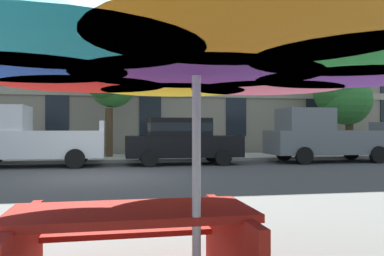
{
  "coord_description": "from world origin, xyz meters",
  "views": [
    {
      "loc": [
        0.56,
        -11.71,
        1.37
      ],
      "look_at": [
        3.36,
        3.2,
        1.4
      ],
      "focal_mm": 37.94,
      "sensor_mm": 36.0,
      "label": 1
    }
  ],
  "objects_px": {
    "pickup_white": "(25,138)",
    "patio_umbrella": "(196,47)",
    "sedan_black": "(182,140)",
    "picnic_table": "(132,246)",
    "street_tree_right": "(344,94)",
    "pickup_gray": "(324,137)",
    "street_tree_middle": "(109,82)"
  },
  "relations": [
    {
      "from": "street_tree_middle",
      "to": "street_tree_right",
      "type": "relative_size",
      "value": 0.99
    },
    {
      "from": "picnic_table",
      "to": "street_tree_right",
      "type": "bearing_deg",
      "value": 54.31
    },
    {
      "from": "pickup_white",
      "to": "patio_umbrella",
      "type": "xyz_separation_m",
      "value": [
        3.75,
        -12.7,
        0.9
      ]
    },
    {
      "from": "pickup_white",
      "to": "street_tree_right",
      "type": "distance_m",
      "value": 15.0
    },
    {
      "from": "pickup_gray",
      "to": "patio_umbrella",
      "type": "xyz_separation_m",
      "value": [
        -7.89,
        -12.7,
        0.9
      ]
    },
    {
      "from": "pickup_gray",
      "to": "street_tree_right",
      "type": "bearing_deg",
      "value": 48.42
    },
    {
      "from": "sedan_black",
      "to": "street_tree_middle",
      "type": "relative_size",
      "value": 0.94
    },
    {
      "from": "sedan_black",
      "to": "street_tree_right",
      "type": "relative_size",
      "value": 0.93
    },
    {
      "from": "sedan_black",
      "to": "picnic_table",
      "type": "xyz_separation_m",
      "value": [
        -2.37,
        -12.34,
        -0.46
      ]
    },
    {
      "from": "sedan_black",
      "to": "street_tree_right",
      "type": "bearing_deg",
      "value": 20.12
    },
    {
      "from": "street_tree_middle",
      "to": "patio_umbrella",
      "type": "distance_m",
      "value": 15.94
    },
    {
      "from": "street_tree_right",
      "to": "picnic_table",
      "type": "distance_m",
      "value": 19.34
    },
    {
      "from": "street_tree_middle",
      "to": "picnic_table",
      "type": "height_order",
      "value": "street_tree_middle"
    },
    {
      "from": "sedan_black",
      "to": "pickup_gray",
      "type": "xyz_separation_m",
      "value": [
        5.94,
        0.0,
        0.08
      ]
    },
    {
      "from": "sedan_black",
      "to": "street_tree_right",
      "type": "height_order",
      "value": "street_tree_right"
    },
    {
      "from": "patio_umbrella",
      "to": "picnic_table",
      "type": "bearing_deg",
      "value": 139.33
    },
    {
      "from": "pickup_white",
      "to": "sedan_black",
      "type": "height_order",
      "value": "pickup_white"
    },
    {
      "from": "sedan_black",
      "to": "street_tree_middle",
      "type": "distance_m",
      "value": 4.92
    },
    {
      "from": "pickup_gray",
      "to": "picnic_table",
      "type": "xyz_separation_m",
      "value": [
        -8.32,
        -12.34,
        -0.54
      ]
    },
    {
      "from": "pickup_white",
      "to": "picnic_table",
      "type": "height_order",
      "value": "pickup_white"
    },
    {
      "from": "sedan_black",
      "to": "pickup_white",
      "type": "bearing_deg",
      "value": 180.0
    },
    {
      "from": "pickup_white",
      "to": "street_tree_right",
      "type": "xyz_separation_m",
      "value": [
        14.5,
        3.23,
        2.09
      ]
    },
    {
      "from": "street_tree_middle",
      "to": "patio_umbrella",
      "type": "relative_size",
      "value": 1.28
    },
    {
      "from": "street_tree_right",
      "to": "patio_umbrella",
      "type": "height_order",
      "value": "street_tree_right"
    },
    {
      "from": "sedan_black",
      "to": "street_tree_middle",
      "type": "bearing_deg",
      "value": 131.85
    },
    {
      "from": "pickup_gray",
      "to": "street_tree_right",
      "type": "height_order",
      "value": "street_tree_right"
    },
    {
      "from": "sedan_black",
      "to": "picnic_table",
      "type": "distance_m",
      "value": 12.57
    },
    {
      "from": "sedan_black",
      "to": "patio_umbrella",
      "type": "relative_size",
      "value": 1.2
    },
    {
      "from": "street_tree_middle",
      "to": "street_tree_right",
      "type": "bearing_deg",
      "value": 0.43
    },
    {
      "from": "patio_umbrella",
      "to": "street_tree_right",
      "type": "bearing_deg",
      "value": 55.97
    },
    {
      "from": "street_tree_right",
      "to": "picnic_table",
      "type": "xyz_separation_m",
      "value": [
        -11.18,
        -15.56,
        -2.63
      ]
    },
    {
      "from": "sedan_black",
      "to": "pickup_gray",
      "type": "height_order",
      "value": "pickup_gray"
    }
  ]
}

